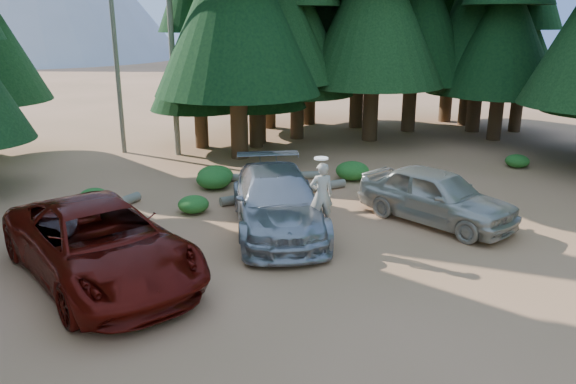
# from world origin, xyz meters

# --- Properties ---
(ground) EXTENTS (160.00, 160.00, 0.00)m
(ground) POSITION_xyz_m (0.00, 0.00, 0.00)
(ground) COLOR #9D6F42
(ground) RESTS_ON ground
(forest_belt_north) EXTENTS (36.00, 7.00, 22.00)m
(forest_belt_north) POSITION_xyz_m (0.00, 15.00, 0.00)
(forest_belt_north) COLOR black
(forest_belt_north) RESTS_ON ground
(snag_front) EXTENTS (0.24, 0.24, 12.00)m
(snag_front) POSITION_xyz_m (0.80, 14.50, 6.00)
(snag_front) COLOR #6C6856
(snag_front) RESTS_ON ground
(snag_back) EXTENTS (0.20, 0.20, 10.00)m
(snag_back) POSITION_xyz_m (-1.20, 16.00, 5.00)
(snag_back) COLOR #6C6856
(snag_back) RESTS_ON ground
(red_pickup) EXTENTS (4.04, 6.67, 1.73)m
(red_pickup) POSITION_xyz_m (-4.31, 3.42, 0.87)
(red_pickup) COLOR #5F0E08
(red_pickup) RESTS_ON ground
(silver_minivan_center) EXTENTS (4.15, 6.19, 1.66)m
(silver_minivan_center) POSITION_xyz_m (0.63, 4.40, 0.83)
(silver_minivan_center) COLOR #A4A6AC
(silver_minivan_center) RESTS_ON ground
(silver_minivan_right) EXTENTS (3.08, 5.02, 1.59)m
(silver_minivan_right) POSITION_xyz_m (4.97, 2.82, 0.80)
(silver_minivan_right) COLOR #BCB6A7
(silver_minivan_right) RESTS_ON ground
(frisbee_player) EXTENTS (0.69, 0.54, 1.78)m
(frisbee_player) POSITION_xyz_m (1.14, 2.88, 1.39)
(frisbee_player) COLOR beige
(frisbee_player) RESTS_ON ground
(log_left) EXTENTS (3.70, 2.53, 0.30)m
(log_left) POSITION_xyz_m (-4.03, 7.66, 0.15)
(log_left) COLOR #6C6856
(log_left) RESTS_ON ground
(log_mid) EXTENTS (3.31, 1.48, 0.28)m
(log_mid) POSITION_xyz_m (2.74, 8.95, 0.14)
(log_mid) COLOR #6C6856
(log_mid) RESTS_ON ground
(log_right) EXTENTS (4.61, 0.31, 0.30)m
(log_right) POSITION_xyz_m (2.22, 7.00, 0.15)
(log_right) COLOR #6C6856
(log_right) RESTS_ON ground
(shrub_far_left) EXTENTS (0.80, 0.80, 0.44)m
(shrub_far_left) POSITION_xyz_m (-5.16, 8.59, 0.22)
(shrub_far_left) COLOR #1F6920
(shrub_far_left) RESTS_ON ground
(shrub_left) EXTENTS (0.90, 0.90, 0.49)m
(shrub_left) POSITION_xyz_m (-3.59, 9.15, 0.25)
(shrub_left) COLOR #1F6920
(shrub_left) RESTS_ON ground
(shrub_center_left) EXTENTS (1.23, 1.23, 0.68)m
(shrub_center_left) POSITION_xyz_m (0.43, 8.97, 0.34)
(shrub_center_left) COLOR #1F6920
(shrub_center_left) RESTS_ON ground
(shrub_center_right) EXTENTS (0.95, 0.95, 0.52)m
(shrub_center_right) POSITION_xyz_m (-1.02, 6.84, 0.26)
(shrub_center_right) COLOR #1F6920
(shrub_center_right) RESTS_ON ground
(shrub_right) EXTENTS (1.27, 1.27, 0.70)m
(shrub_right) POSITION_xyz_m (0.60, 9.32, 0.35)
(shrub_right) COLOR #1F6920
(shrub_right) RESTS_ON ground
(shrub_far_right) EXTENTS (1.22, 1.22, 0.67)m
(shrub_far_right) POSITION_xyz_m (5.32, 7.67, 0.34)
(shrub_far_right) COLOR #1F6920
(shrub_far_right) RESTS_ON ground
(shrub_edge_east) EXTENTS (0.93, 0.93, 0.51)m
(shrub_edge_east) POSITION_xyz_m (12.16, 6.15, 0.26)
(shrub_edge_east) COLOR #1F6920
(shrub_edge_east) RESTS_ON ground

